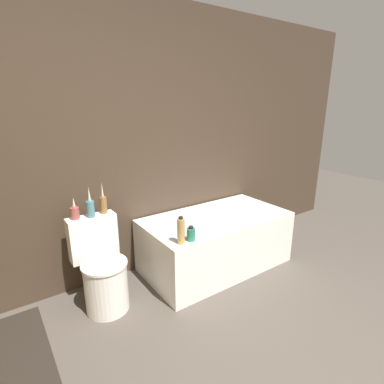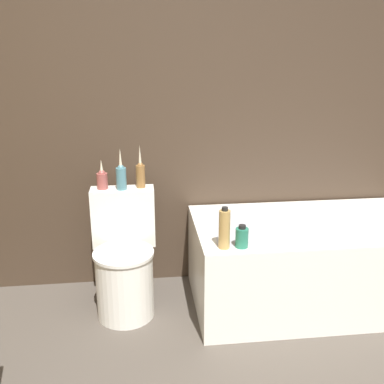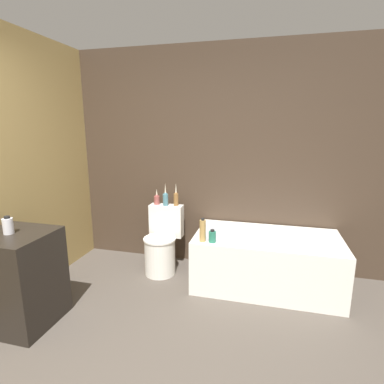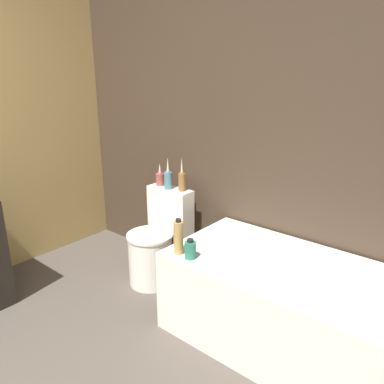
{
  "view_description": "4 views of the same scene",
  "coord_description": "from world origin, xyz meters",
  "px_view_note": "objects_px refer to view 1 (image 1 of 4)",
  "views": [
    {
      "loc": [
        -1.07,
        -0.33,
        1.7
      ],
      "look_at": [
        0.37,
        1.74,
        0.93
      ],
      "focal_mm": 28.0,
      "sensor_mm": 36.0,
      "label": 1
    },
    {
      "loc": [
        -0.29,
        -0.66,
        1.63
      ],
      "look_at": [
        -0.0,
        1.8,
        0.82
      ],
      "focal_mm": 42.0,
      "sensor_mm": 36.0,
      "label": 2
    },
    {
      "loc": [
        0.74,
        -1.19,
        1.7
      ],
      "look_at": [
        -0.0,
        1.72,
        1.03
      ],
      "focal_mm": 28.0,
      "sensor_mm": 36.0,
      "label": 3
    },
    {
      "loc": [
        1.6,
        -0.05,
        1.69
      ],
      "look_at": [
        0.1,
        1.76,
        0.92
      ],
      "focal_mm": 35.0,
      "sensor_mm": 36.0,
      "label": 4
    }
  ],
  "objects_px": {
    "bathtub": "(216,241)",
    "shampoo_bottle_tall": "(181,231)",
    "vase_bronze": "(103,203)",
    "vase_gold": "(75,212)",
    "vase_silver": "(90,207)",
    "toilet": "(102,271)",
    "shampoo_bottle_short": "(191,234)"
  },
  "relations": [
    {
      "from": "toilet",
      "to": "vase_bronze",
      "type": "distance_m",
      "value": 0.58
    },
    {
      "from": "vase_bronze",
      "to": "shampoo_bottle_short",
      "type": "bearing_deg",
      "value": -45.13
    },
    {
      "from": "vase_bronze",
      "to": "shampoo_bottle_tall",
      "type": "distance_m",
      "value": 0.72
    },
    {
      "from": "shampoo_bottle_tall",
      "to": "shampoo_bottle_short",
      "type": "bearing_deg",
      "value": -0.78
    },
    {
      "from": "toilet",
      "to": "vase_bronze",
      "type": "xyz_separation_m",
      "value": [
        0.12,
        0.19,
        0.53
      ]
    },
    {
      "from": "vase_bronze",
      "to": "vase_gold",
      "type": "bearing_deg",
      "value": -179.51
    },
    {
      "from": "vase_gold",
      "to": "vase_bronze",
      "type": "height_order",
      "value": "vase_bronze"
    },
    {
      "from": "shampoo_bottle_tall",
      "to": "bathtub",
      "type": "bearing_deg",
      "value": 26.03
    },
    {
      "from": "vase_silver",
      "to": "vase_gold",
      "type": "bearing_deg",
      "value": 166.07
    },
    {
      "from": "bathtub",
      "to": "shampoo_bottle_tall",
      "type": "height_order",
      "value": "shampoo_bottle_tall"
    },
    {
      "from": "vase_gold",
      "to": "vase_silver",
      "type": "xyz_separation_m",
      "value": [
        0.12,
        -0.03,
        0.02
      ]
    },
    {
      "from": "vase_silver",
      "to": "toilet",
      "type": "bearing_deg",
      "value": -90.0
    },
    {
      "from": "toilet",
      "to": "shampoo_bottle_tall",
      "type": "relative_size",
      "value": 3.19
    },
    {
      "from": "vase_gold",
      "to": "bathtub",
      "type": "bearing_deg",
      "value": -10.1
    },
    {
      "from": "vase_silver",
      "to": "shampoo_bottle_tall",
      "type": "bearing_deg",
      "value": -42.17
    },
    {
      "from": "vase_bronze",
      "to": "shampoo_bottle_tall",
      "type": "relative_size",
      "value": 1.15
    },
    {
      "from": "vase_bronze",
      "to": "toilet",
      "type": "bearing_deg",
      "value": -122.7
    },
    {
      "from": "shampoo_bottle_tall",
      "to": "shampoo_bottle_short",
      "type": "xyz_separation_m",
      "value": [
        0.1,
        -0.0,
        -0.05
      ]
    },
    {
      "from": "shampoo_bottle_tall",
      "to": "shampoo_bottle_short",
      "type": "relative_size",
      "value": 1.83
    },
    {
      "from": "vase_gold",
      "to": "vase_bronze",
      "type": "xyz_separation_m",
      "value": [
        0.24,
        0.0,
        0.03
      ]
    },
    {
      "from": "vase_silver",
      "to": "shampoo_bottle_short",
      "type": "relative_size",
      "value": 2.04
    },
    {
      "from": "bathtub",
      "to": "vase_bronze",
      "type": "distance_m",
      "value": 1.24
    },
    {
      "from": "bathtub",
      "to": "vase_bronze",
      "type": "relative_size",
      "value": 5.46
    },
    {
      "from": "bathtub",
      "to": "shampoo_bottle_short",
      "type": "relative_size",
      "value": 11.49
    },
    {
      "from": "shampoo_bottle_short",
      "to": "vase_bronze",
      "type": "bearing_deg",
      "value": 134.87
    },
    {
      "from": "toilet",
      "to": "shampoo_bottle_tall",
      "type": "distance_m",
      "value": 0.76
    },
    {
      "from": "vase_gold",
      "to": "shampoo_bottle_tall",
      "type": "bearing_deg",
      "value": -38.3
    },
    {
      "from": "toilet",
      "to": "vase_gold",
      "type": "distance_m",
      "value": 0.55
    },
    {
      "from": "vase_gold",
      "to": "vase_bronze",
      "type": "relative_size",
      "value": 0.7
    },
    {
      "from": "vase_gold",
      "to": "shampoo_bottle_short",
      "type": "bearing_deg",
      "value": -34.68
    },
    {
      "from": "vase_silver",
      "to": "vase_bronze",
      "type": "height_order",
      "value": "vase_bronze"
    },
    {
      "from": "bathtub",
      "to": "shampoo_bottle_tall",
      "type": "distance_m",
      "value": 0.8
    }
  ]
}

